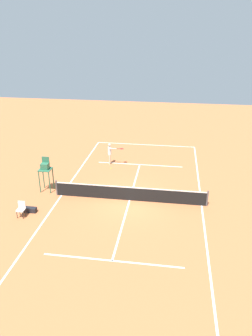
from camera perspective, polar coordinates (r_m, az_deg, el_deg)
ground_plane at (r=21.16m, az=0.63°, el=-5.67°), size 60.00×60.00×0.00m
court_lines at (r=21.16m, az=0.63°, el=-5.66°), size 9.26×21.90×0.01m
tennis_net at (r=20.92m, az=0.63°, el=-4.48°), size 9.86×0.10×1.07m
player_serving at (r=26.29m, az=-2.77°, el=2.85°), size 1.32×0.46×1.75m
tennis_ball at (r=25.75m, az=-2.64°, el=-0.04°), size 0.07×0.07×0.07m
umpire_chair at (r=22.36m, az=-13.95°, el=-0.14°), size 0.80×0.80×2.41m
courtside_chair_near at (r=20.17m, az=-17.90°, el=-6.76°), size 0.44×0.46×0.95m
equipment_bag at (r=20.67m, az=-16.43°, el=-7.03°), size 0.76×0.32×0.30m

